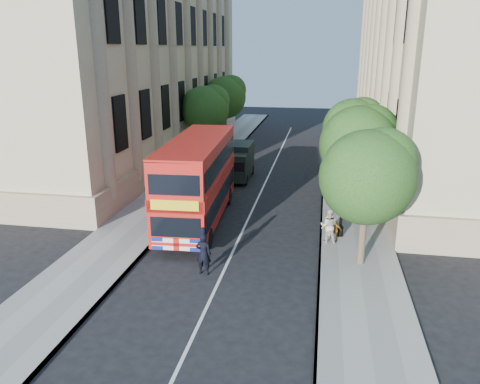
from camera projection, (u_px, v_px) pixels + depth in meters
The scene contains 17 objects.
ground at pixel (217, 286), 18.81m from camera, with size 120.00×120.00×0.00m, color black.
pavement_right at pixel (351, 212), 27.21m from camera, with size 3.50×80.00×0.12m, color gray.
pavement_left at pixel (163, 201), 29.17m from camera, with size 3.50×80.00×0.12m, color gray.
building_right at pixel (457, 51), 36.38m from camera, with size 12.00×38.00×18.00m, color tan.
building_left at pixel (124, 50), 41.08m from camera, with size 12.00×38.00×18.00m, color tan.
tree_right_near at pixel (368, 172), 19.41m from camera, with size 4.00×4.00×6.08m.
tree_right_mid at pixel (360, 141), 25.00m from camera, with size 4.20×4.20×6.37m.
tree_right_far at pixel (354, 126), 30.68m from camera, with size 4.00×4.00×6.15m.
tree_left_far at pixel (206, 107), 39.23m from camera, with size 4.00×4.00×6.30m.
tree_left_back at pixel (225, 95), 46.68m from camera, with size 4.20×4.20×6.65m.
lamp_post at pixel (343, 191), 22.86m from camera, with size 0.32×0.32×5.16m.
double_decker_bus at pixel (198, 178), 25.04m from camera, with size 3.16×9.92×4.52m.
box_van at pixel (238, 163), 33.87m from camera, with size 1.87×4.47×2.54m.
police_constable at pixel (204, 254), 19.61m from camera, with size 0.67×0.44×1.84m, color black.
woman_pedestrian at pixel (329, 226), 22.56m from camera, with size 0.83×0.65×1.70m, color beige.
child_a at pixel (335, 230), 22.94m from camera, with size 0.59×0.25×1.01m, color orange.
child_b at pixel (328, 226), 23.47m from camera, with size 0.68×0.39×1.05m, color #E3D34D.
Camera 1 is at (3.93, -16.41, 9.17)m, focal length 35.00 mm.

